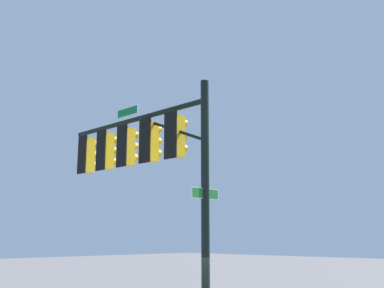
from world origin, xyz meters
name	(u,v)px	position (x,y,z in m)	size (l,w,h in m)	color
signal_pole_assembly	(143,159)	(2.36, -0.02, 5.09)	(5.75, 0.94, 6.79)	black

